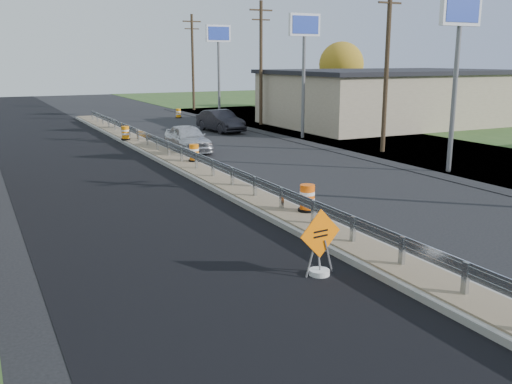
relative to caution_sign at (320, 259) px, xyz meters
name	(u,v)px	position (x,y,z in m)	size (l,w,h in m)	color
ground	(281,214)	(1.87, 5.24, -0.42)	(140.00, 140.00, 0.00)	black
milled_overlay	(90,174)	(-2.53, 15.24, -0.42)	(7.20, 120.00, 0.01)	black
median	(196,171)	(1.87, 13.24, -0.31)	(1.60, 55.00, 0.23)	gray
guardrail	(189,154)	(1.87, 14.24, 0.31)	(0.10, 46.15, 0.72)	silver
retail_building_near	(390,97)	(22.86, 25.24, 1.74)	(18.50, 12.50, 4.27)	tan
pylon_sign_south	(460,27)	(12.37, 8.24, 6.05)	(2.20, 0.30, 7.90)	slate
pylon_sign_mid	(304,37)	(12.37, 21.24, 6.05)	(2.20, 0.30, 7.90)	slate
pylon_sign_north	(218,42)	(12.37, 35.24, 6.05)	(2.20, 0.30, 7.90)	slate
utility_pole_smid	(387,62)	(13.37, 14.24, 4.51)	(1.90, 0.26, 9.40)	#473523
utility_pole_nmid	(261,61)	(13.37, 29.24, 4.51)	(1.90, 0.26, 9.40)	#473523
utility_pole_north	(193,61)	(13.37, 44.24, 4.51)	(1.90, 0.26, 9.40)	#473523
tree_far_yellow	(341,64)	(27.87, 39.24, 4.12)	(4.62, 4.62, 6.86)	#473523
caution_sign	(320,259)	(0.00, 0.00, 0.00)	(1.20, 0.50, 1.66)	white
barrel_median_near	(307,198)	(2.42, 4.51, 0.23)	(0.60, 0.60, 0.88)	black
barrel_median_mid	(194,153)	(2.42, 14.97, 0.21)	(0.57, 0.57, 0.83)	black
barrel_median_far	(125,133)	(1.32, 24.06, 0.21)	(0.57, 0.57, 0.83)	black
barrel_shoulder_mid	(232,127)	(9.53, 26.26, -0.04)	(0.55, 0.55, 0.80)	black
barrel_shoulder_far	(178,114)	(9.40, 37.52, -0.04)	(0.55, 0.55, 0.80)	black
car_silver	(188,138)	(3.67, 19.31, 0.33)	(1.78, 4.42, 1.51)	silver
car_dark_mid	(220,121)	(8.87, 26.81, 0.35)	(1.62, 4.65, 1.53)	black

